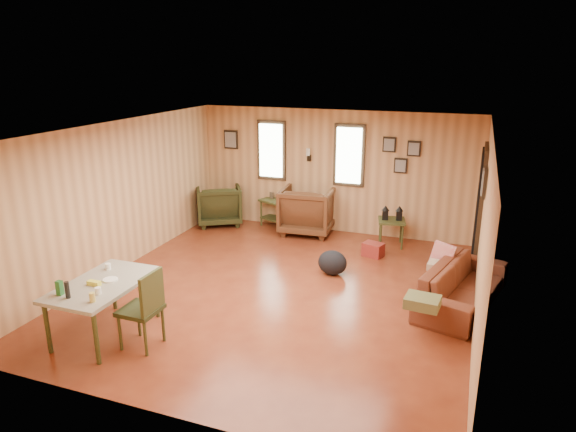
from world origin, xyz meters
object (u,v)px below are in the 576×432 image
at_px(recliner_green, 219,203).
at_px(end_table, 276,208).
at_px(side_table, 392,219).
at_px(sofa, 463,279).
at_px(dining_table, 102,288).
at_px(recliner_brown, 308,208).

bearing_deg(recliner_green, end_table, 161.74).
xyz_separation_m(end_table, side_table, (2.42, -0.35, 0.13)).
height_order(sofa, dining_table, dining_table).
relative_size(recliner_brown, end_table, 1.46).
relative_size(sofa, recliner_brown, 1.94).
xyz_separation_m(recliner_green, dining_table, (0.77, -4.53, 0.18)).
relative_size(recliner_green, end_table, 1.31).
relative_size(recliner_green, side_table, 1.18).
height_order(sofa, recliner_green, recliner_green).
relative_size(side_table, dining_table, 0.56).
xyz_separation_m(sofa, recliner_green, (-4.92, 2.12, 0.07)).
height_order(end_table, dining_table, dining_table).
relative_size(recliner_brown, dining_table, 0.74).
bearing_deg(side_table, recliner_green, 178.67).
xyz_separation_m(recliner_brown, recliner_green, (-1.92, -0.08, -0.05)).
bearing_deg(sofa, dining_table, 134.76).
bearing_deg(recliner_green, side_table, 147.70).
distance_m(end_table, side_table, 2.45).
distance_m(recliner_brown, side_table, 1.68).
relative_size(recliner_brown, recliner_green, 1.12).
bearing_deg(recliner_green, sofa, 125.71).
height_order(recliner_green, dining_table, recliner_green).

